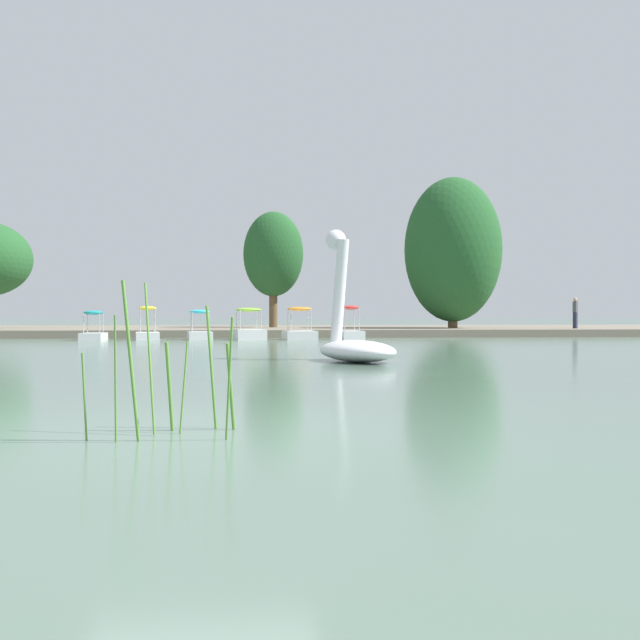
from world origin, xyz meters
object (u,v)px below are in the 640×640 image
Objects in this scene: pedal_boat_orange at (299,330)px; pedal_boat_teal at (93,331)px; tree_sapling_by_fence at (273,255)px; person_on_path at (575,312)px; pedal_boat_lime at (249,330)px; swan_boat at (354,337)px; tree_willow_near_path at (453,250)px; pedal_boat_red at (350,330)px; pedal_boat_cyan at (200,331)px; pedal_boat_yellow at (148,331)px.

pedal_boat_teal is (-9.42, 0.01, -0.02)m from pedal_boat_orange.
person_on_path is at bearing -17.42° from tree_sapling_by_fence.
pedal_boat_teal is at bearing 179.91° from pedal_boat_orange.
pedal_boat_lime is 11.49m from tree_sapling_by_fence.
pedal_boat_orange is (-0.33, 16.16, -0.16)m from swan_boat.
swan_boat is at bearing -80.62° from pedal_boat_lime.
tree_willow_near_path is at bearing 31.43° from pedal_boat_lime.
swan_boat is at bearing -125.72° from person_on_path.
swan_boat is at bearing -111.04° from tree_willow_near_path.
pedal_boat_orange is 0.28× the size of tree_willow_near_path.
pedal_boat_orange is at bearing -3.69° from pedal_boat_lime.
pedal_boat_red is 7.01m from pedal_boat_cyan.
pedal_boat_lime is (-2.69, 16.31, -0.14)m from swan_boat.
pedal_boat_yellow is 12.83m from tree_sapling_by_fence.
person_on_path is at bearing -16.27° from tree_willow_near_path.
pedal_boat_red is 1.13× the size of pedal_boat_teal.
swan_boat is at bearing -97.19° from pedal_boat_red.
tree_sapling_by_fence reaches higher than pedal_boat_teal.
tree_sapling_by_fence is at bearing 162.58° from person_on_path.
pedal_boat_cyan is at bearing 175.99° from pedal_boat_orange.
person_on_path reaches higher than pedal_boat_lime.
tree_sapling_by_fence is (-0.92, 10.68, 4.40)m from pedal_boat_orange.
pedal_boat_lime is 2.27m from pedal_boat_cyan.
pedal_boat_red is at bearing -0.56° from pedal_boat_lime.
tree_sapling_by_fence is (3.71, 10.36, 4.41)m from pedal_boat_cyan.
pedal_boat_cyan is at bearing 106.74° from swan_boat.
pedal_boat_red is 0.28× the size of tree_sapling_by_fence.
tree_willow_near_path reaches higher than person_on_path.
pedal_boat_orange is (-2.38, -0.11, -0.03)m from pedal_boat_red.
pedal_boat_red is at bearing -134.05° from tree_willow_near_path.
pedal_boat_red is at bearing -72.68° from tree_sapling_by_fence.
pedal_boat_red is at bearing -1.16° from pedal_boat_yellow.
swan_boat reaches higher than person_on_path.
person_on_path is (25.26, 5.41, 0.89)m from pedal_boat_teal.
pedal_boat_lime reaches higher than pedal_boat_teal.
pedal_boat_teal is (-11.80, -0.09, -0.04)m from pedal_boat_red.
pedal_boat_red is 4.75m from pedal_boat_lime.
tree_willow_near_path is (6.97, 7.21, 4.45)m from pedal_boat_red.
pedal_boat_orange is 0.34× the size of tree_sapling_by_fence.
pedal_boat_teal is (-4.79, -0.31, 0.00)m from pedal_boat_cyan.
pedal_boat_red is 0.83× the size of pedal_boat_lime.
pedal_boat_red reaches higher than pedal_boat_teal.
person_on_path reaches higher than pedal_boat_teal.
pedal_boat_teal is at bearing -176.29° from pedal_boat_cyan.
swan_boat is 1.40× the size of pedal_boat_lime.
pedal_boat_orange is 2.37m from pedal_boat_lime.
swan_boat reaches higher than pedal_boat_orange.
person_on_path is (18.21, 5.27, 0.85)m from pedal_boat_lime.
tree_sapling_by_fence is at bearing 161.86° from tree_willow_near_path.
pedal_boat_red is at bearing 0.45° from pedal_boat_teal.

